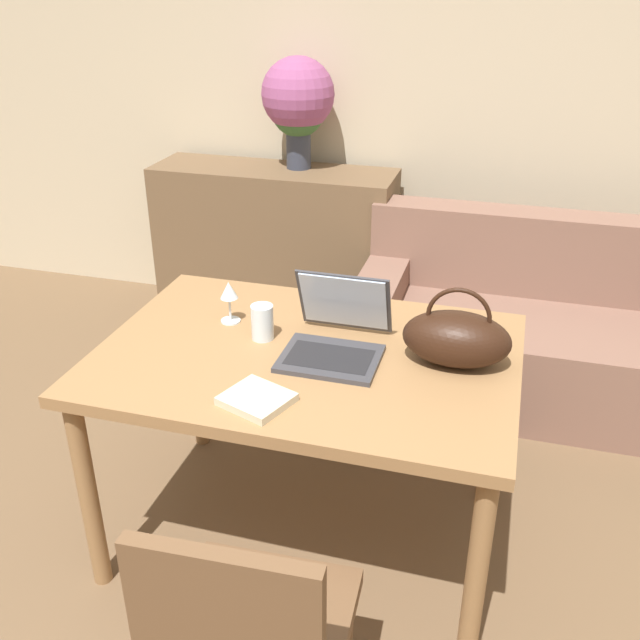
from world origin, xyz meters
The scene contains 11 objects.
wall_back centered at (0.00, 2.70, 1.35)m, with size 10.00×0.06×2.70m.
dining_table centered at (0.03, 0.80, 0.67)m, with size 1.33×0.93×0.76m.
chair centered at (0.14, -0.04, 0.48)m, with size 0.46×0.46×0.86m.
couch centered at (0.78, 2.04, 0.29)m, with size 1.68×0.77×0.82m.
sideboard centered at (-0.65, 2.41, 0.45)m, with size 1.31×0.40×0.89m.
laptop centered at (0.11, 0.85, 0.82)m, with size 0.31×0.35×0.24m.
drinking_glass centered at (-0.14, 0.85, 0.82)m, with size 0.07×0.07×0.12m.
wine_glass centered at (-0.29, 0.94, 0.86)m, with size 0.07×0.07×0.15m.
handbag centered at (0.49, 0.86, 0.85)m, with size 0.33×0.20×0.26m.
flower_vase centered at (-0.52, 2.47, 1.24)m, with size 0.37×0.37×0.57m.
book centered at (-0.02, 0.48, 0.77)m, with size 0.22×0.21×0.02m.
Camera 1 is at (0.61, -1.10, 1.88)m, focal length 40.00 mm.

